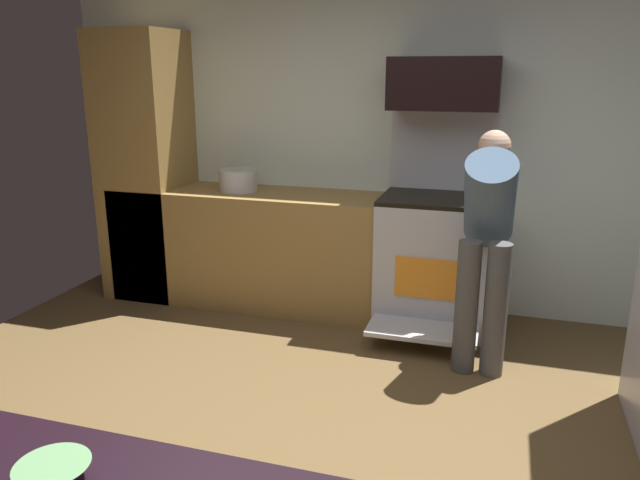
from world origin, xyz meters
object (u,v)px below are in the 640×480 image
(microwave, at_px, (444,84))
(mixing_bowl_large, at_px, (53,474))
(person_cook, at_px, (487,234))
(oven_range, at_px, (434,256))
(stock_pot, at_px, (238,180))

(microwave, height_order, mixing_bowl_large, microwave)
(person_cook, relative_size, mixing_bowl_large, 8.56)
(oven_range, xyz_separation_m, stock_pot, (-1.52, 0.01, 0.47))
(mixing_bowl_large, relative_size, stock_pot, 0.58)
(mixing_bowl_large, bearing_deg, oven_range, 81.61)
(mixing_bowl_large, height_order, stock_pot, stock_pot)
(microwave, height_order, person_cook, microwave)
(microwave, height_order, stock_pot, microwave)
(mixing_bowl_large, bearing_deg, microwave, 81.83)
(person_cook, bearing_deg, stock_pot, 162.79)
(oven_range, relative_size, mixing_bowl_large, 9.09)
(microwave, distance_m, stock_pot, 1.69)
(oven_range, height_order, stock_pot, oven_range)
(person_cook, distance_m, mixing_bowl_large, 2.84)
(person_cook, bearing_deg, microwave, 118.88)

